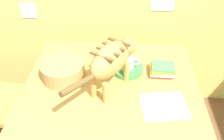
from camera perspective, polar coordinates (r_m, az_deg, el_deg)
dining_table at (r=1.67m, az=0.00°, el=-5.13°), size 1.12×0.97×0.73m
cat at (r=1.45m, az=-0.02°, el=2.45°), size 0.38×0.60×0.31m
saucer_bowl at (r=1.70m, az=3.53°, el=0.27°), size 0.22×0.22×0.03m
coffee_mug at (r=1.67m, az=3.72°, el=1.85°), size 0.13×0.09×0.08m
magazine at (r=1.49m, az=11.87°, el=-8.09°), size 0.29×0.26×0.01m
book_stack at (r=1.69m, az=11.38°, el=0.08°), size 0.17×0.14×0.07m
wicker_basket at (r=1.65m, az=-11.18°, el=0.05°), size 0.29×0.29×0.11m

